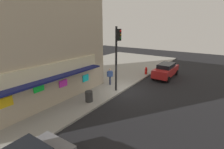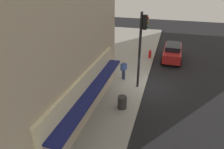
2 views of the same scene
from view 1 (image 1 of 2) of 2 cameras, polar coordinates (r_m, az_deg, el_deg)
name	(u,v)px [view 1 (image 1 of 2)]	position (r m, az deg, el deg)	size (l,w,h in m)	color
ground_plane	(124,91)	(14.99, 4.19, -5.99)	(56.23, 56.23, 0.00)	black
sidewalk	(76,79)	(18.70, -12.52, -1.43)	(37.49, 12.50, 0.15)	gray
corner_building	(16,47)	(15.59, -30.86, 8.42)	(11.84, 9.85, 8.02)	tan
traffic_light	(117,51)	(13.85, 1.84, 8.20)	(0.32, 0.58, 5.62)	black
fire_hydrant	(146,71)	(20.08, 11.92, 1.33)	(0.53, 0.29, 0.86)	red
trash_can	(89,96)	(12.72, -8.14, -7.66)	(0.58, 0.58, 0.84)	#2D2D2D
pedestrian	(110,76)	(16.01, -0.72, -0.42)	(0.49, 0.50, 1.64)	navy
parked_car_red	(166,70)	(19.75, 18.45, 1.45)	(4.63, 2.00, 1.64)	#AD1E1E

